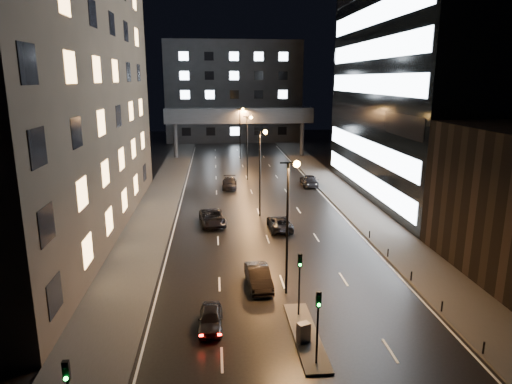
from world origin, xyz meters
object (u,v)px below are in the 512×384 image
at_px(car_away_c, 212,218).
at_px(car_toward_a, 280,223).
at_px(car_away_d, 230,183).
at_px(car_away_b, 258,277).
at_px(car_away_a, 211,318).
at_px(car_toward_b, 309,180).
at_px(utility_cabinet, 304,332).

distance_m(car_away_c, car_toward_a, 7.53).
bearing_deg(car_away_d, car_away_b, -85.56).
distance_m(car_away_a, car_toward_a, 20.75).
relative_size(car_away_a, car_away_b, 0.80).
relative_size(car_away_a, car_toward_b, 0.68).
bearing_deg(car_away_b, utility_cabinet, -80.02).
bearing_deg(utility_cabinet, car_away_d, 72.42).
height_order(car_away_d, car_toward_b, car_toward_b).
height_order(car_away_c, utility_cabinet, car_away_c).
height_order(car_away_b, car_away_c, car_away_b).
height_order(car_away_c, car_away_d, car_away_c).
height_order(car_away_a, car_away_c, car_away_c).
distance_m(car_toward_a, car_toward_b, 21.32).
relative_size(car_away_b, car_toward_a, 0.95).
distance_m(car_away_a, car_away_b, 6.84).
xyz_separation_m(car_away_d, utility_cabinet, (3.05, -41.30, -0.00)).
bearing_deg(car_toward_a, utility_cabinet, 84.39).
distance_m(car_away_a, utility_cabinet, 6.12).
relative_size(car_away_b, car_toward_b, 0.86).
bearing_deg(car_away_b, car_toward_b, 68.24).
height_order(car_away_a, car_away_d, car_away_d).
xyz_separation_m(car_away_b, car_away_d, (-1.07, 33.19, -0.03)).
distance_m(car_away_c, car_toward_b, 22.94).
distance_m(car_away_d, utility_cabinet, 41.42).
distance_m(car_toward_a, utility_cabinet, 21.83).
bearing_deg(car_toward_a, car_away_d, -77.84).
relative_size(car_away_c, car_toward_b, 1.00).
xyz_separation_m(car_toward_a, utility_cabinet, (-1.63, -21.77, 0.05)).
xyz_separation_m(car_away_d, car_toward_a, (4.68, -19.53, -0.06)).
distance_m(car_away_a, car_away_c, 21.70).
bearing_deg(car_toward_a, car_away_c, -18.90).
xyz_separation_m(car_away_c, utility_cabinet, (5.55, -24.05, -0.02)).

